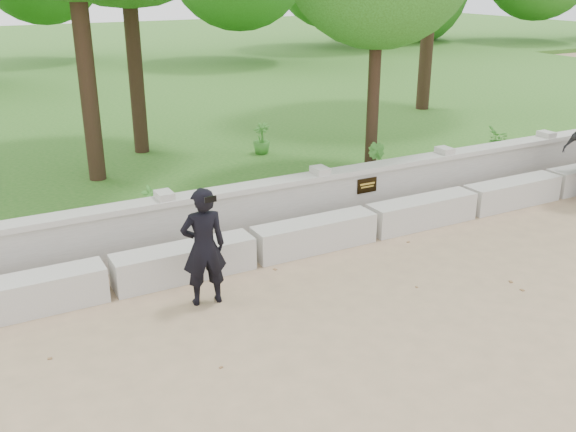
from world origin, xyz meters
The scene contains 9 objects.
ground centered at (0.00, 0.00, 0.00)m, with size 80.00×80.00×0.00m, color tan.
lawn centered at (0.00, 14.00, 0.12)m, with size 40.00×22.00×0.25m, color #26601A.
concrete_bench centered at (0.00, 1.90, 0.22)m, with size 11.90×0.45×0.45m.
parapet_wall centered at (0.00, 2.60, 0.46)m, with size 12.50×0.35×0.90m.
man_main centered at (-3.01, 1.12, 0.74)m, with size 0.59×0.53×1.49m.
shrub_a centered at (-2.94, 3.51, 0.53)m, with size 0.30×0.20×0.56m, color #3D822C.
shrub_b centered at (1.32, 3.58, 0.59)m, with size 0.37×0.30×0.68m, color #3D822C.
shrub_c centered at (4.69, 3.95, 0.53)m, with size 0.50×0.43×0.55m, color #3D822C.
shrub_d centered at (0.26, 6.23, 0.57)m, with size 0.36×0.32×0.64m, color #3D822C.
Camera 1 is at (-5.46, -5.55, 3.81)m, focal length 40.00 mm.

